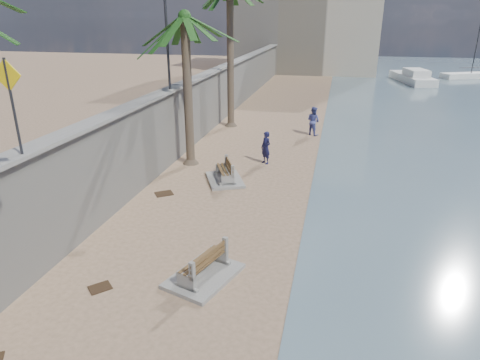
{
  "coord_description": "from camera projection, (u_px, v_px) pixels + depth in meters",
  "views": [
    {
      "loc": [
        2.81,
        -7.48,
        6.96
      ],
      "look_at": [
        -0.5,
        7.0,
        1.2
      ],
      "focal_mm": 32.0,
      "sensor_mm": 36.0,
      "label": 1
    }
  ],
  "objects": [
    {
      "name": "debris_b",
      "position": [
        100.0,
        288.0,
        11.64
      ],
      "size": [
        0.72,
        0.73,
        0.03
      ],
      "primitive_type": "cube",
      "rotation": [
        0.0,
        0.0,
        3.95
      ],
      "color": "#382616",
      "rests_on": "ground_plane"
    },
    {
      "name": "bench_far",
      "position": [
        225.0,
        173.0,
        19.01
      ],
      "size": [
        2.21,
        2.54,
        0.89
      ],
      "color": "gray",
      "rests_on": "ground_plane"
    },
    {
      "name": "person_b",
      "position": [
        313.0,
        119.0,
        26.18
      ],
      "size": [
        1.18,
        1.13,
        1.94
      ],
      "primitive_type": "imported",
      "rotation": [
        0.0,
        0.0,
        2.52
      ],
      "color": "#494F97",
      "rests_on": "ground_plane"
    },
    {
      "name": "streetlight",
      "position": [
        166.0,
        22.0,
        19.47
      ],
      "size": [
        0.28,
        0.28,
        5.12
      ],
      "color": "#2D2D33",
      "rests_on": "wall_cap"
    },
    {
      "name": "yacht_far",
      "position": [
        412.0,
        79.0,
        47.11
      ],
      "size": [
        4.11,
        8.85,
        1.5
      ],
      "primitive_type": null,
      "rotation": [
        0.0,
        0.0,
        1.78
      ],
      "color": "silver",
      "rests_on": "bay_water"
    },
    {
      "name": "debris_c",
      "position": [
        164.0,
        194.0,
        17.75
      ],
      "size": [
        0.9,
        0.87,
        0.03
      ],
      "primitive_type": "cube",
      "rotation": [
        0.0,
        0.0,
        3.77
      ],
      "color": "#382616",
      "rests_on": "ground_plane"
    },
    {
      "name": "seawall",
      "position": [
        215.0,
        98.0,
        28.53
      ],
      "size": [
        0.45,
        70.0,
        3.5
      ],
      "primitive_type": "cube",
      "color": "gray",
      "rests_on": "ground_plane"
    },
    {
      "name": "bench_near",
      "position": [
        204.0,
        266.0,
        11.96
      ],
      "size": [
        2.08,
        2.51,
        0.9
      ],
      "color": "gray",
      "rests_on": "ground_plane"
    },
    {
      "name": "palm_mid",
      "position": [
        185.0,
        19.0,
        18.94
      ],
      "size": [
        5.0,
        5.0,
        7.79
      ],
      "color": "brown",
      "rests_on": "ground_plane"
    },
    {
      "name": "person_a",
      "position": [
        266.0,
        145.0,
        21.09
      ],
      "size": [
        0.81,
        0.79,
        1.86
      ],
      "primitive_type": "imported",
      "rotation": [
        0.0,
        0.0,
        -0.72
      ],
      "color": "#15163B",
      "rests_on": "ground_plane"
    },
    {
      "name": "end_building",
      "position": [
        306.0,
        14.0,
        55.05
      ],
      "size": [
        18.0,
        12.0,
        14.0
      ],
      "primitive_type": "cube",
      "color": "#B7AA93",
      "rests_on": "ground_plane"
    },
    {
      "name": "ground_plane",
      "position": [
        194.0,
        336.0,
        9.9
      ],
      "size": [
        140.0,
        140.0,
        0.0
      ],
      "primitive_type": "plane",
      "color": "#9F7E61"
    },
    {
      "name": "pedestrian_sign",
      "position": [
        11.0,
        94.0,
        10.44
      ],
      "size": [
        0.78,
        0.07,
        2.4
      ],
      "color": "#2D2D33",
      "rests_on": "wall_cap"
    },
    {
      "name": "sailboat_west",
      "position": [
        471.0,
        75.0,
        50.15
      ],
      "size": [
        7.15,
        4.65,
        9.24
      ],
      "color": "silver",
      "rests_on": "bay_water"
    },
    {
      "name": "wall_cap",
      "position": [
        214.0,
        71.0,
        27.88
      ],
      "size": [
        0.8,
        70.0,
        0.12
      ],
      "primitive_type": "cube",
      "color": "gray",
      "rests_on": "seawall"
    }
  ]
}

